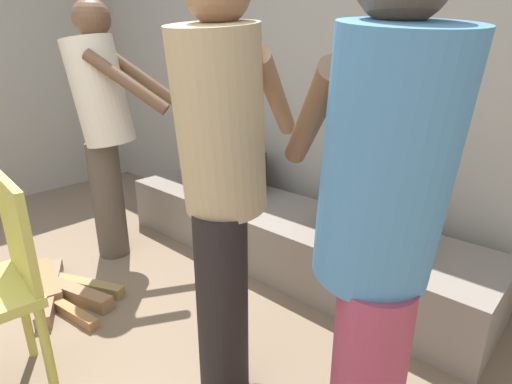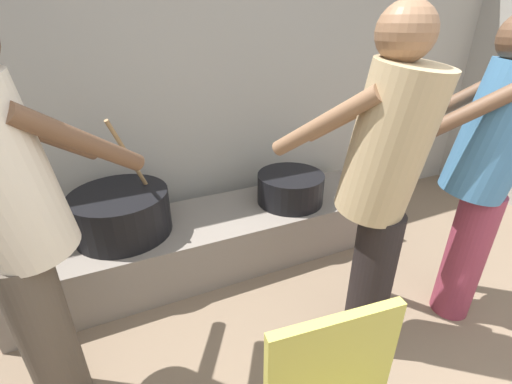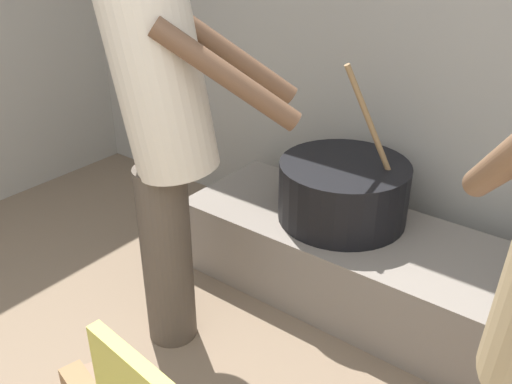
# 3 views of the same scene
# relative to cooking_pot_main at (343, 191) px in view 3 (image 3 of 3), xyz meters

# --- Properties ---
(hearth_ledge) EXTENTS (2.51, 0.60, 0.36)m
(hearth_ledge) POSITION_rel_cooking_pot_main_xyz_m (0.56, -0.04, -0.32)
(hearth_ledge) COLOR slate
(hearth_ledge) RESTS_ON ground_plane
(cooking_pot_main) EXTENTS (0.57, 0.57, 0.72)m
(cooking_pot_main) POSITION_rel_cooking_pot_main_xyz_m (0.00, 0.00, 0.00)
(cooking_pot_main) COLOR black
(cooking_pot_main) RESTS_ON hearth_ledge
(cook_in_cream_shirt) EXTENTS (0.72, 0.65, 1.60)m
(cook_in_cream_shirt) POSITION_rel_cooking_pot_main_xyz_m (-0.34, -0.71, 0.42)
(cook_in_cream_shirt) COLOR #4C4238
(cook_in_cream_shirt) RESTS_ON ground_plane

